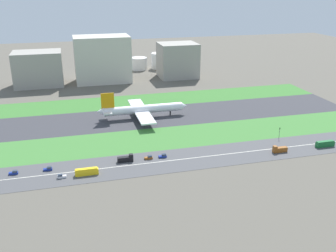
# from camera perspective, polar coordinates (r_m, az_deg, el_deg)

# --- Properties ---
(ground_plane) EXTENTS (800.00, 800.00, 0.00)m
(ground_plane) POSITION_cam_1_polar(r_m,az_deg,el_deg) (275.39, -0.82, 1.53)
(ground_plane) COLOR #5B564C
(runway) EXTENTS (280.00, 46.00, 0.10)m
(runway) POSITION_cam_1_polar(r_m,az_deg,el_deg) (275.38, -0.82, 1.54)
(runway) COLOR #38383D
(runway) RESTS_ON ground_plane
(grass_median_north) EXTENTS (280.00, 36.00, 0.10)m
(grass_median_north) POSITION_cam_1_polar(r_m,az_deg,el_deg) (313.40, -2.64, 3.92)
(grass_median_north) COLOR #3D7A33
(grass_median_north) RESTS_ON ground_plane
(grass_median_south) EXTENTS (280.00, 36.00, 0.10)m
(grass_median_south) POSITION_cam_1_polar(r_m,az_deg,el_deg) (238.34, 1.56, -1.59)
(grass_median_south) COLOR #427F38
(grass_median_south) RESTS_ON ground_plane
(highway) EXTENTS (280.00, 28.00, 0.10)m
(highway) POSITION_cam_1_polar(r_m,az_deg,el_deg) (210.46, 4.01, -4.78)
(highway) COLOR #4C4C4F
(highway) RESTS_ON ground_plane
(highway_centerline) EXTENTS (266.00, 0.50, 0.01)m
(highway_centerline) POSITION_cam_1_polar(r_m,az_deg,el_deg) (210.43, 4.01, -4.77)
(highway_centerline) COLOR silver
(highway_centerline) RESTS_ON highway
(airliner) EXTENTS (65.00, 56.00, 19.70)m
(airliner) POSITION_cam_1_polar(r_m,az_deg,el_deg) (270.29, -4.02, 2.50)
(airliner) COLOR white
(airliner) RESTS_ON runway
(truck_0) EXTENTS (8.40, 2.50, 4.00)m
(truck_0) POSITION_cam_1_polar(r_m,az_deg,el_deg) (206.28, -6.34, -4.91)
(truck_0) COLOR black
(truck_0) RESTS_ON highway
(car_0) EXTENTS (4.40, 1.80, 2.00)m
(car_0) POSITION_cam_1_polar(r_m,az_deg,el_deg) (196.30, -15.68, -7.26)
(car_0) COLOR silver
(car_0) RESTS_ON highway
(car_3) EXTENTS (4.40, 1.80, 2.00)m
(car_3) POSITION_cam_1_polar(r_m,az_deg,el_deg) (205.61, -17.51, -6.14)
(car_3) COLOR navy
(car_3) RESTS_ON highway
(bus_0) EXTENTS (11.60, 2.50, 3.50)m
(bus_0) POSITION_cam_1_polar(r_m,az_deg,el_deg) (241.37, 22.46, -2.49)
(bus_0) COLOR #19662D
(bus_0) RESTS_ON highway
(car_2) EXTENTS (4.40, 1.80, 2.00)m
(car_2) POSITION_cam_1_polar(r_m,az_deg,el_deg) (207.48, -22.09, -6.50)
(car_2) COLOR navy
(car_2) RESTS_ON highway
(car_4) EXTENTS (4.40, 1.80, 2.00)m
(car_4) POSITION_cam_1_polar(r_m,az_deg,el_deg) (210.11, -0.76, -4.51)
(car_4) COLOR navy
(car_4) RESTS_ON highway
(bus_1) EXTENTS (11.60, 2.50, 3.50)m
(bus_1) POSITION_cam_1_polar(r_m,az_deg,el_deg) (195.75, -12.08, -6.71)
(bus_1) COLOR yellow
(bus_1) RESTS_ON highway
(car_5) EXTENTS (4.40, 1.80, 2.00)m
(car_5) POSITION_cam_1_polar(r_m,az_deg,el_deg) (208.52, -2.89, -4.74)
(car_5) COLOR brown
(car_5) RESTS_ON highway
(truck_1) EXTENTS (8.40, 2.50, 4.00)m
(truck_1) POSITION_cam_1_polar(r_m,az_deg,el_deg) (225.30, 16.36, -3.39)
(truck_1) COLOR brown
(truck_1) RESTS_ON highway
(traffic_light) EXTENTS (0.36, 0.50, 7.20)m
(traffic_light) POSITION_cam_1_polar(r_m,az_deg,el_deg) (243.44, 16.35, -0.90)
(traffic_light) COLOR #4C4C51
(traffic_light) RESTS_ON highway
(terminal_building) EXTENTS (43.41, 30.51, 31.61)m
(terminal_building) POSITION_cam_1_polar(r_m,az_deg,el_deg) (375.05, -18.86, 8.12)
(terminal_building) COLOR #9E998E
(terminal_building) RESTS_ON ground_plane
(hangar_building) EXTENTS (51.99, 30.91, 43.62)m
(hangar_building) POSITION_cam_1_polar(r_m,az_deg,el_deg) (374.24, -9.80, 9.84)
(hangar_building) COLOR beige
(hangar_building) RESTS_ON ground_plane
(office_tower) EXTENTS (37.59, 30.97, 34.11)m
(office_tower) POSITION_cam_1_polar(r_m,az_deg,el_deg) (388.73, 1.47, 9.81)
(office_tower) COLOR #9E998E
(office_tower) RESTS_ON ground_plane
(fuel_tank_west) EXTENTS (17.35, 17.35, 13.27)m
(fuel_tank_west) POSITION_cam_1_polar(r_m,az_deg,el_deg) (426.67, -4.36, 9.31)
(fuel_tank_west) COLOR silver
(fuel_tank_west) RESTS_ON ground_plane
(fuel_tank_centre) EXTENTS (19.19, 19.19, 17.16)m
(fuel_tank_centre) POSITION_cam_1_polar(r_m,az_deg,el_deg) (431.16, -1.20, 9.75)
(fuel_tank_centre) COLOR silver
(fuel_tank_centre) RESTS_ON ground_plane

